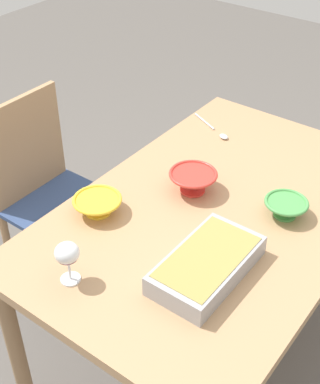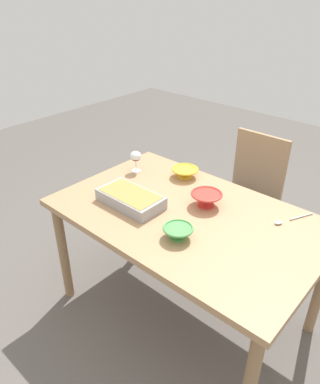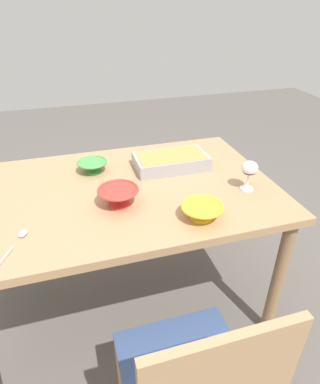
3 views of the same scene
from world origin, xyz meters
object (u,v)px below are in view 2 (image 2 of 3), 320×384
(wine_glass, at_px, (136,157))
(small_bowl, at_px, (185,172))
(chair, at_px, (249,193))
(dining_table, at_px, (187,225))
(serving_spoon, at_px, (287,220))
(serving_bowl, at_px, (206,198))
(casserole_dish, at_px, (131,198))
(mixing_bowl, at_px, (178,232))

(wine_glass, relative_size, small_bowl, 0.83)
(chair, relative_size, wine_glass, 6.45)
(chair, height_order, wine_glass, chair)
(dining_table, bearing_deg, chair, -85.57)
(wine_glass, height_order, small_bowl, wine_glass)
(chair, bearing_deg, serving_spoon, 132.56)
(dining_table, relative_size, serving_bowl, 8.17)
(small_bowl, bearing_deg, serving_bowl, 147.66)
(dining_table, distance_m, serving_bowl, 0.18)
(casserole_dish, relative_size, serving_bowl, 2.11)
(casserole_dish, relative_size, serving_spoon, 1.58)
(mixing_bowl, height_order, small_bowl, mixing_bowl)
(wine_glass, height_order, mixing_bowl, wine_glass)
(dining_table, xyz_separation_m, wine_glass, (0.56, -0.17, 0.18))
(casserole_dish, xyz_separation_m, serving_spoon, (-0.72, -0.42, -0.03))
(mixing_bowl, bearing_deg, serving_spoon, -124.62)
(chair, distance_m, wine_glass, 0.89)
(mixing_bowl, height_order, serving_spoon, mixing_bowl)
(mixing_bowl, relative_size, serving_spoon, 0.64)
(chair, height_order, mixing_bowl, chair)
(small_bowl, bearing_deg, chair, -112.35)
(chair, xyz_separation_m, wine_glass, (0.49, 0.65, 0.35))
(mixing_bowl, xyz_separation_m, serving_bowl, (0.07, -0.33, 0.01))
(serving_bowl, bearing_deg, mixing_bowl, 102.15)
(chair, xyz_separation_m, casserole_dish, (0.23, 0.96, 0.29))
(serving_spoon, bearing_deg, serving_bowl, 20.36)
(wine_glass, distance_m, mixing_bowl, 0.76)
(mixing_bowl, relative_size, small_bowl, 0.88)
(dining_table, xyz_separation_m, serving_bowl, (-0.03, -0.13, 0.13))
(chair, bearing_deg, wine_glass, 52.86)
(serving_spoon, bearing_deg, wine_glass, 6.35)
(chair, relative_size, serving_spoon, 3.90)
(wine_glass, xyz_separation_m, casserole_dish, (-0.27, 0.31, -0.06))
(chair, relative_size, mixing_bowl, 6.07)
(small_bowl, distance_m, serving_spoon, 0.70)
(small_bowl, height_order, serving_bowl, serving_bowl)
(mixing_bowl, bearing_deg, dining_table, -63.39)
(wine_glass, xyz_separation_m, mixing_bowl, (-0.66, 0.37, -0.06))
(serving_spoon, bearing_deg, dining_table, 32.78)
(dining_table, height_order, serving_bowl, serving_bowl)
(serving_bowl, bearing_deg, chair, -82.30)
(dining_table, relative_size, mixing_bowl, 9.53)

